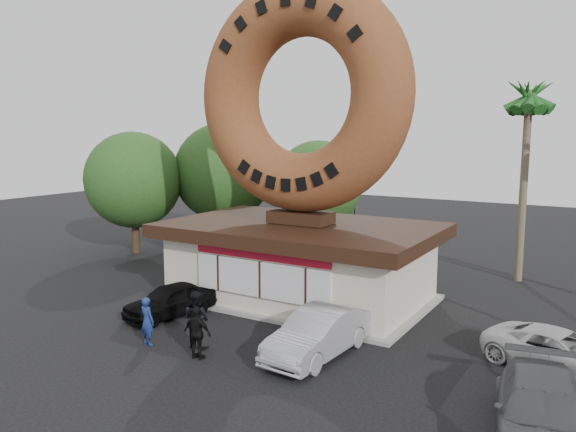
% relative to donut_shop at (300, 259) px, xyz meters
% --- Properties ---
extents(ground, '(90.00, 90.00, 0.00)m').
position_rel_donut_shop_xyz_m(ground, '(0.00, -5.98, -1.77)').
color(ground, black).
rests_on(ground, ground).
extents(donut_shop, '(11.20, 7.20, 3.80)m').
position_rel_donut_shop_xyz_m(donut_shop, '(0.00, 0.00, 0.00)').
color(donut_shop, beige).
rests_on(donut_shop, ground).
extents(giant_donut, '(9.51, 2.42, 9.51)m').
position_rel_donut_shop_xyz_m(giant_donut, '(0.00, 0.02, 6.79)').
color(giant_donut, brown).
rests_on(giant_donut, donut_shop).
extents(tree_west, '(6.00, 6.00, 7.65)m').
position_rel_donut_shop_xyz_m(tree_west, '(-9.50, 7.02, 2.87)').
color(tree_west, '#473321').
rests_on(tree_west, ground).
extents(tree_mid, '(5.20, 5.20, 6.63)m').
position_rel_donut_shop_xyz_m(tree_mid, '(-4.00, 9.02, 2.25)').
color(tree_mid, '#473321').
rests_on(tree_mid, ground).
extents(tree_far, '(5.60, 5.60, 7.14)m').
position_rel_donut_shop_xyz_m(tree_far, '(-13.00, 3.02, 2.56)').
color(tree_far, '#473321').
rests_on(tree_far, ground).
extents(palm_near, '(2.60, 2.60, 9.75)m').
position_rel_donut_shop_xyz_m(palm_near, '(7.50, 8.02, 6.65)').
color(palm_near, '#726651').
rests_on(palm_near, ground).
extents(street_lamp, '(2.11, 0.20, 8.00)m').
position_rel_donut_shop_xyz_m(street_lamp, '(-1.86, 10.02, 2.72)').
color(street_lamp, '#59595E').
rests_on(street_lamp, ground).
extents(person_left, '(0.66, 0.49, 1.65)m').
position_rel_donut_shop_xyz_m(person_left, '(-1.78, -7.21, -0.94)').
color(person_left, navy).
rests_on(person_left, ground).
extents(person_center, '(0.98, 0.79, 1.92)m').
position_rel_donut_shop_xyz_m(person_center, '(-0.22, -6.51, -0.80)').
color(person_center, black).
rests_on(person_center, ground).
extents(person_right, '(1.02, 0.46, 1.71)m').
position_rel_donut_shop_xyz_m(person_right, '(0.46, -7.26, -0.91)').
color(person_right, black).
rests_on(person_right, ground).
extents(car_black, '(2.32, 3.99, 1.28)m').
position_rel_donut_shop_xyz_m(car_black, '(-3.20, -4.59, -1.13)').
color(car_black, black).
rests_on(car_black, ground).
extents(car_silver, '(1.86, 4.59, 1.48)m').
position_rel_donut_shop_xyz_m(car_silver, '(3.58, -5.09, -1.03)').
color(car_silver, '#A4A4A9').
rests_on(car_silver, ground).
extents(car_grey, '(2.87, 5.35, 1.47)m').
position_rel_donut_shop_xyz_m(car_grey, '(10.39, -7.00, -1.03)').
color(car_grey, '#4C4E51').
rests_on(car_grey, ground).
extents(car_white, '(4.81, 3.20, 1.23)m').
position_rel_donut_shop_xyz_m(car_white, '(10.33, -2.37, -1.15)').
color(car_white, beige).
rests_on(car_white, ground).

